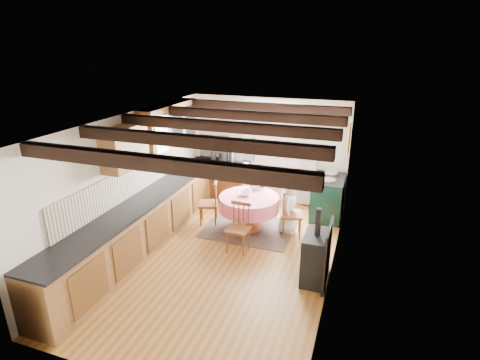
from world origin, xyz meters
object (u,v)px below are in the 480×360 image
at_px(cast_iron_stove, 316,245).
at_px(cup, 246,192).
at_px(aga_range, 328,197).
at_px(child_right, 288,206).
at_px(dining_table, 249,213).
at_px(child_far, 258,194).
at_px(chair_near, 238,228).
at_px(chair_left, 208,202).
at_px(chair_right, 292,212).

distance_m(cast_iron_stove, cup, 2.13).
height_order(aga_range, child_right, child_right).
relative_size(dining_table, child_right, 1.06).
bearing_deg(child_far, cup, 76.33).
xyz_separation_m(chair_near, child_far, (-0.06, 1.44, 0.08)).
bearing_deg(cup, chair_near, -80.17).
height_order(chair_left, aga_range, chair_left).
height_order(chair_right, child_right, child_right).
bearing_deg(aga_range, cup, -145.77).
distance_m(chair_right, cast_iron_stove, 1.50).
bearing_deg(chair_near, aga_range, 57.50).
relative_size(child_far, cup, 9.93).
bearing_deg(chair_left, chair_near, 28.34).
xyz_separation_m(chair_right, aga_range, (0.54, 1.08, -0.03)).
distance_m(dining_table, chair_left, 0.89).
distance_m(chair_right, cup, 0.99).
distance_m(child_far, cup, 0.55).
distance_m(chair_near, cast_iron_stove, 1.51).
distance_m(chair_left, aga_range, 2.53).
bearing_deg(child_right, dining_table, 95.16).
relative_size(chair_right, aga_range, 0.99).
xyz_separation_m(chair_left, child_right, (1.61, 0.16, 0.09)).
bearing_deg(cast_iron_stove, chair_right, 115.81).
distance_m(chair_near, cup, 1.01).
distance_m(cast_iron_stove, child_far, 2.41).
xyz_separation_m(dining_table, chair_left, (-0.88, 0.00, 0.11)).
bearing_deg(chair_near, child_right, 58.16).
relative_size(chair_near, child_right, 0.81).
height_order(dining_table, chair_near, chair_near).
distance_m(chair_right, child_far, 1.01).
bearing_deg(chair_left, aga_range, 96.32).
bearing_deg(chair_right, dining_table, 80.34).
xyz_separation_m(cast_iron_stove, child_far, (-1.49, 1.90, -0.09)).
bearing_deg(cup, cast_iron_stove, -41.43).
xyz_separation_m(chair_left, child_far, (0.89, 0.59, 0.07)).
bearing_deg(dining_table, cast_iron_stove, -41.01).
bearing_deg(child_right, aga_range, -42.33).
distance_m(aga_range, child_far, 1.48).
bearing_deg(chair_right, cup, 73.79).
bearing_deg(chair_near, cup, 101.30).
relative_size(chair_left, child_far, 0.87).
distance_m(chair_left, chair_right, 1.73).
bearing_deg(dining_table, chair_left, 179.74).
relative_size(chair_left, child_right, 0.83).
height_order(chair_left, child_far, child_far).
distance_m(chair_left, child_right, 1.62).
bearing_deg(chair_left, cup, 77.51).
height_order(aga_range, child_far, child_far).
bearing_deg(dining_table, child_far, 89.22).
relative_size(cast_iron_stove, child_right, 1.12).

